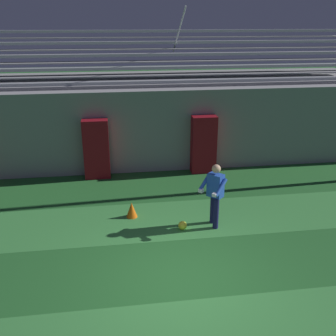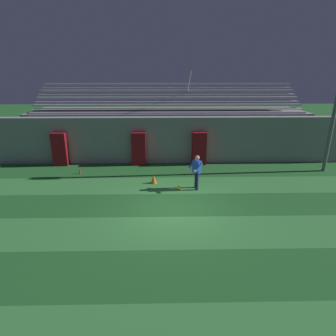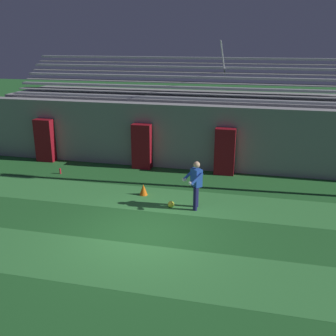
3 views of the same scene
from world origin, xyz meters
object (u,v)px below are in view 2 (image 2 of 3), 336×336
(padding_pillar_gate_right, at_px, (199,149))
(water_bottle, at_px, (80,172))
(goalkeeper, at_px, (197,170))
(traffic_cone, at_px, (154,179))
(soccer_ball, at_px, (179,187))
(padding_pillar_gate_left, at_px, (139,149))
(padding_pillar_far_left, at_px, (60,149))

(padding_pillar_gate_right, distance_m, water_bottle, 7.01)
(goalkeeper, distance_m, traffic_cone, 2.32)
(goalkeeper, distance_m, soccer_ball, 1.18)
(padding_pillar_gate_left, xyz_separation_m, padding_pillar_far_left, (-4.69, 0.00, 0.00))
(padding_pillar_far_left, distance_m, traffic_cone, 6.46)
(traffic_cone, height_order, water_bottle, traffic_cone)
(padding_pillar_gate_right, bearing_deg, padding_pillar_far_left, 180.00)
(padding_pillar_gate_left, bearing_deg, padding_pillar_far_left, 180.00)
(goalkeeper, bearing_deg, padding_pillar_gate_right, 81.15)
(traffic_cone, bearing_deg, water_bottle, 160.48)
(padding_pillar_gate_right, height_order, water_bottle, padding_pillar_gate_right)
(padding_pillar_far_left, xyz_separation_m, water_bottle, (1.52, -1.57, -0.87))
(padding_pillar_gate_right, bearing_deg, traffic_cone, -131.14)
(padding_pillar_far_left, bearing_deg, soccer_ball, -29.46)
(goalkeeper, height_order, soccer_ball, goalkeeper)
(padding_pillar_gate_left, relative_size, padding_pillar_gate_right, 1.00)
(padding_pillar_gate_right, bearing_deg, soccer_ball, -110.05)
(padding_pillar_far_left, distance_m, soccer_ball, 7.96)
(goalkeeper, xyz_separation_m, traffic_cone, (-2.06, 0.77, -0.74))
(padding_pillar_gate_left, relative_size, padding_pillar_far_left, 1.00)
(soccer_ball, bearing_deg, padding_pillar_gate_left, 119.41)
(padding_pillar_gate_left, xyz_separation_m, goalkeeper, (3.02, -3.81, -0.03))
(soccer_ball, bearing_deg, goalkeeper, 5.82)
(soccer_ball, relative_size, water_bottle, 0.92)
(traffic_cone, bearing_deg, padding_pillar_far_left, 151.79)
(padding_pillar_gate_left, bearing_deg, goalkeeper, -51.56)
(padding_pillar_gate_right, distance_m, goalkeeper, 3.85)
(padding_pillar_gate_right, relative_size, traffic_cone, 4.70)
(goalkeeper, height_order, traffic_cone, goalkeeper)
(padding_pillar_far_left, xyz_separation_m, soccer_ball, (6.89, -3.89, -0.88))
(padding_pillar_far_left, bearing_deg, padding_pillar_gate_left, 0.00)
(goalkeeper, relative_size, traffic_cone, 3.98)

